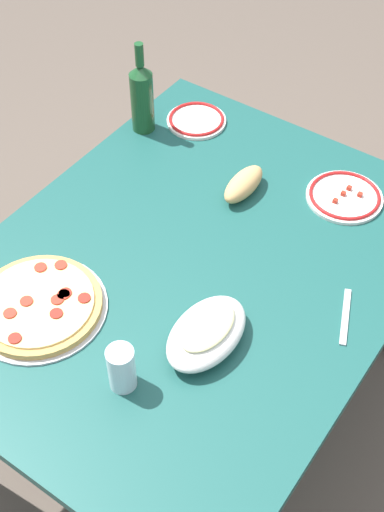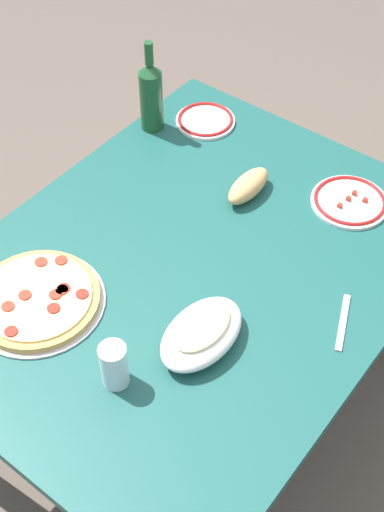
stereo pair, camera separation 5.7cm
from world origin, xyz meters
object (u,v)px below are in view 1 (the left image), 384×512
(baked_pasta_dish, at_px, (207,332))
(wine_bottle, at_px, (142,96))
(side_plate_near, at_px, (345,196))
(bread_loaf, at_px, (244,184))
(side_plate_far, at_px, (196,120))
(water_glass, at_px, (122,368))
(dining_table, at_px, (192,290))
(pepperoni_pizza, at_px, (39,305))

(baked_pasta_dish, relative_size, wine_bottle, 0.82)
(wine_bottle, distance_m, side_plate_near, 0.67)
(side_plate_near, distance_m, bread_loaf, 0.28)
(side_plate_far, bearing_deg, bread_loaf, -123.10)
(wine_bottle, distance_m, water_glass, 0.92)
(dining_table, bearing_deg, side_plate_near, -25.11)
(baked_pasta_dish, bearing_deg, pepperoni_pizza, 111.33)
(dining_table, xyz_separation_m, baked_pasta_dish, (-0.18, -0.17, 0.15))
(water_glass, bearing_deg, baked_pasta_dish, -24.21)
(water_glass, distance_m, side_plate_near, 0.83)
(pepperoni_pizza, height_order, bread_loaf, bread_loaf)
(bread_loaf, bearing_deg, baked_pasta_dish, -157.16)
(pepperoni_pizza, bearing_deg, wine_bottle, 17.69)
(baked_pasta_dish, xyz_separation_m, wine_bottle, (0.56, 0.61, 0.08))
(pepperoni_pizza, xyz_separation_m, wine_bottle, (0.71, 0.23, 0.10))
(water_glass, bearing_deg, dining_table, 11.72)
(side_plate_far, xyz_separation_m, bread_loaf, (-0.19, -0.29, 0.02))
(baked_pasta_dish, bearing_deg, water_glass, 155.79)
(side_plate_far, bearing_deg, pepperoni_pizza, -172.51)
(side_plate_near, bearing_deg, baked_pasta_dish, 176.24)
(water_glass, relative_size, bread_loaf, 0.72)
(dining_table, bearing_deg, side_plate_far, 33.66)
(side_plate_far, distance_m, bread_loaf, 0.35)
(wine_bottle, bearing_deg, water_glass, -145.21)
(dining_table, bearing_deg, pepperoni_pizza, 146.45)
(dining_table, height_order, side_plate_far, side_plate_far)
(pepperoni_pizza, distance_m, side_plate_far, 0.83)
(pepperoni_pizza, xyz_separation_m, side_plate_far, (0.82, 0.11, -0.01))
(dining_table, relative_size, pepperoni_pizza, 3.95)
(bread_loaf, bearing_deg, dining_table, -173.17)
(dining_table, xyz_separation_m, wine_bottle, (0.38, 0.45, 0.22))
(water_glass, xyz_separation_m, side_plate_near, (0.82, -0.13, -0.05))
(pepperoni_pizza, bearing_deg, dining_table, -33.55)
(water_glass, bearing_deg, wine_bottle, 34.79)
(water_glass, bearing_deg, side_plate_far, 25.03)
(side_plate_near, bearing_deg, pepperoni_pizza, 151.11)
(pepperoni_pizza, bearing_deg, side_plate_near, -28.89)
(baked_pasta_dish, relative_size, side_plate_far, 1.29)
(pepperoni_pizza, relative_size, side_plate_far, 1.80)
(side_plate_near, bearing_deg, side_plate_far, 84.83)
(dining_table, relative_size, wine_bottle, 4.51)
(wine_bottle, relative_size, side_plate_far, 1.58)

